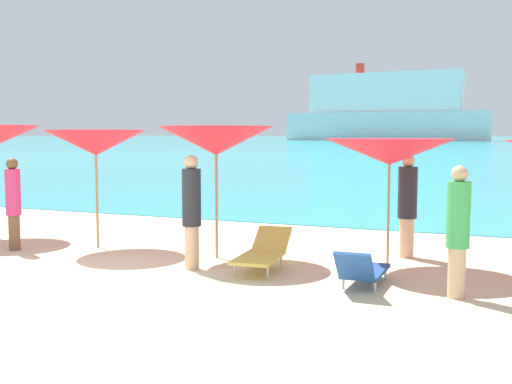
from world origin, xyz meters
TOP-DOWN VIEW (x-y plane):
  - ground_plane at (0.00, 10.00)m, footprint 50.00×100.00m
  - ocean_water at (0.00, 227.03)m, footprint 650.00×440.00m
  - umbrella_3 at (-1.42, 2.66)m, footprint 2.12×2.12m
  - umbrella_4 at (1.19, 2.66)m, footprint 2.21×2.21m
  - umbrella_5 at (4.18, 3.11)m, footprint 2.28×2.28m
  - lounge_chair_1 at (4.14, 1.53)m, footprint 0.57×1.52m
  - lounge_chair_3 at (2.36, 2.04)m, footprint 0.78×1.71m
  - beachgoer_0 at (1.26, 1.63)m, footprint 0.31×0.31m
  - beachgoer_2 at (-2.69, 1.77)m, footprint 0.28×0.28m
  - beachgoer_3 at (5.46, 1.46)m, footprint 0.31×0.31m
  - beachgoer_4 at (4.32, 4.06)m, footprint 0.34×0.34m
  - cruise_ship at (-33.98, 179.69)m, footprint 59.78×13.24m

SIDE VIEW (x-z plane):
  - ground_plane at x=0.00m, z-range -0.30..0.00m
  - ocean_water at x=0.00m, z-range 0.00..0.02m
  - lounge_chair_1 at x=4.14m, z-range -0.06..0.57m
  - lounge_chair_3 at x=2.36m, z-range -0.01..0.61m
  - beachgoer_2 at x=-2.69m, z-range 0.07..1.84m
  - beachgoer_3 at x=5.46m, z-range 0.06..1.87m
  - beachgoer_4 at x=4.32m, z-range 0.06..1.92m
  - beachgoer_0 at x=1.26m, z-range 0.07..1.95m
  - umbrella_5 at x=4.18m, z-range 0.85..3.00m
  - umbrella_3 at x=-1.42m, z-range 0.90..3.20m
  - umbrella_4 at x=1.19m, z-range 0.92..3.28m
  - cruise_ship at x=-33.98m, z-range -2.63..20.06m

